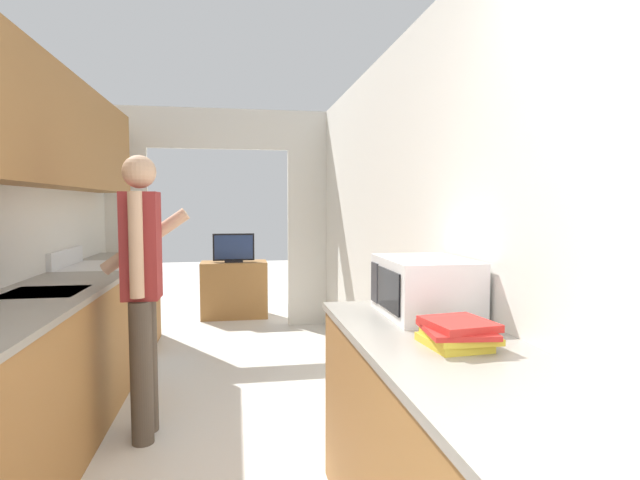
{
  "coord_description": "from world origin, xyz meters",
  "views": [
    {
      "loc": [
        0.18,
        -0.59,
        1.43
      ],
      "look_at": [
        0.84,
        3.31,
        1.14
      ],
      "focal_mm": 28.0,
      "sensor_mm": 36.0,
      "label": 1
    }
  ],
  "objects_px": {
    "knife": "(127,256)",
    "microwave": "(424,287)",
    "tv_cabinet": "(234,289)",
    "television": "(234,248)",
    "book_stack": "(457,333)",
    "range_oven": "(105,318)",
    "person": "(142,287)"
  },
  "relations": [
    {
      "from": "knife",
      "to": "microwave",
      "type": "bearing_deg",
      "value": -48.36
    },
    {
      "from": "tv_cabinet",
      "to": "television",
      "type": "distance_m",
      "value": 0.53
    },
    {
      "from": "book_stack",
      "to": "range_oven",
      "type": "bearing_deg",
      "value": 124.34
    },
    {
      "from": "person",
      "to": "book_stack",
      "type": "distance_m",
      "value": 1.98
    },
    {
      "from": "range_oven",
      "to": "tv_cabinet",
      "type": "relative_size",
      "value": 1.29
    },
    {
      "from": "microwave",
      "to": "knife",
      "type": "distance_m",
      "value": 3.48
    },
    {
      "from": "book_stack",
      "to": "knife",
      "type": "xyz_separation_m",
      "value": [
        -1.82,
        3.42,
        -0.04
      ]
    },
    {
      "from": "book_stack",
      "to": "knife",
      "type": "distance_m",
      "value": 3.87
    },
    {
      "from": "microwave",
      "to": "range_oven",
      "type": "bearing_deg",
      "value": 130.87
    },
    {
      "from": "range_oven",
      "to": "knife",
      "type": "height_order",
      "value": "range_oven"
    },
    {
      "from": "range_oven",
      "to": "knife",
      "type": "distance_m",
      "value": 0.81
    },
    {
      "from": "tv_cabinet",
      "to": "microwave",
      "type": "bearing_deg",
      "value": -78.22
    },
    {
      "from": "person",
      "to": "tv_cabinet",
      "type": "distance_m",
      "value": 3.32
    },
    {
      "from": "book_stack",
      "to": "knife",
      "type": "height_order",
      "value": "book_stack"
    },
    {
      "from": "microwave",
      "to": "knife",
      "type": "xyz_separation_m",
      "value": [
        -1.89,
        2.92,
        -0.12
      ]
    },
    {
      "from": "range_oven",
      "to": "book_stack",
      "type": "xyz_separation_m",
      "value": [
        1.88,
        -2.75,
        0.5
      ]
    },
    {
      "from": "range_oven",
      "to": "television",
      "type": "xyz_separation_m",
      "value": [
        1.08,
        1.89,
        0.42
      ]
    },
    {
      "from": "tv_cabinet",
      "to": "knife",
      "type": "height_order",
      "value": "knife"
    },
    {
      "from": "range_oven",
      "to": "person",
      "type": "xyz_separation_m",
      "value": [
        0.54,
        -1.29,
        0.46
      ]
    },
    {
      "from": "range_oven",
      "to": "microwave",
      "type": "xyz_separation_m",
      "value": [
        1.95,
        -2.25,
        0.58
      ]
    },
    {
      "from": "person",
      "to": "microwave",
      "type": "distance_m",
      "value": 1.71
    },
    {
      "from": "person",
      "to": "television",
      "type": "height_order",
      "value": "person"
    },
    {
      "from": "television",
      "to": "book_stack",
      "type": "bearing_deg",
      "value": -80.19
    },
    {
      "from": "person",
      "to": "microwave",
      "type": "xyz_separation_m",
      "value": [
        1.41,
        -0.96,
        0.12
      ]
    },
    {
      "from": "range_oven",
      "to": "television",
      "type": "distance_m",
      "value": 2.21
    },
    {
      "from": "person",
      "to": "television",
      "type": "bearing_deg",
      "value": -8.89
    },
    {
      "from": "book_stack",
      "to": "knife",
      "type": "bearing_deg",
      "value": 118.02
    },
    {
      "from": "range_oven",
      "to": "tv_cabinet",
      "type": "distance_m",
      "value": 2.22
    },
    {
      "from": "book_stack",
      "to": "tv_cabinet",
      "type": "height_order",
      "value": "book_stack"
    },
    {
      "from": "microwave",
      "to": "television",
      "type": "xyz_separation_m",
      "value": [
        -0.87,
        4.14,
        -0.17
      ]
    },
    {
      "from": "microwave",
      "to": "knife",
      "type": "height_order",
      "value": "microwave"
    },
    {
      "from": "tv_cabinet",
      "to": "television",
      "type": "relative_size",
      "value": 1.6
    }
  ]
}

